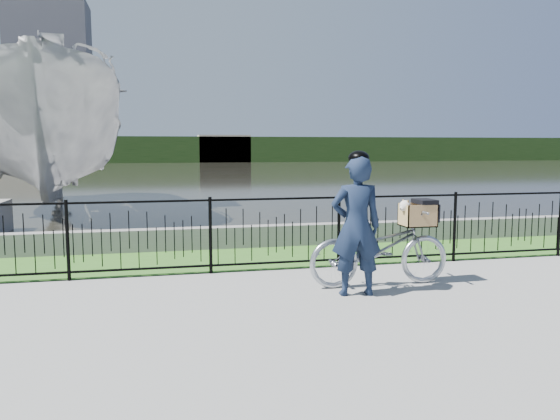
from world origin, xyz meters
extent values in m
plane|color=gray|center=(0.00, 0.00, 0.00)|extent=(120.00, 120.00, 0.00)
cube|color=#356820|center=(0.00, 2.60, 0.00)|extent=(60.00, 2.00, 0.01)
plane|color=black|center=(0.00, 33.00, 0.00)|extent=(120.00, 120.00, 0.00)
cube|color=slate|center=(0.00, 3.60, 0.20)|extent=(60.00, 0.30, 0.40)
cube|color=#213A16|center=(0.00, 60.00, 1.50)|extent=(120.00, 6.00, 3.00)
cube|color=#A09680|center=(-18.00, 58.00, 2.00)|extent=(8.00, 4.00, 4.00)
cube|color=#A09680|center=(6.00, 58.50, 1.60)|extent=(6.00, 3.00, 3.20)
imported|color=#A2A6AE|center=(1.17, 0.40, 0.52)|extent=(1.97, 0.69, 1.04)
cube|color=black|center=(1.72, 0.40, 0.80)|extent=(0.38, 0.18, 0.02)
cube|color=#A0794A|center=(1.72, 0.40, 0.81)|extent=(0.44, 0.34, 0.01)
cube|color=#A0794A|center=(1.72, 0.56, 0.95)|extent=(0.44, 0.01, 0.31)
cube|color=#A0794A|center=(1.72, 0.24, 0.95)|extent=(0.44, 0.02, 0.31)
cube|color=#A0794A|center=(1.94, 0.40, 0.95)|extent=(0.02, 0.34, 0.31)
cube|color=#A0794A|center=(1.51, 0.40, 0.95)|extent=(0.02, 0.34, 0.31)
cube|color=black|center=(1.82, 0.40, 1.14)|extent=(0.24, 0.35, 0.06)
cube|color=black|center=(1.96, 0.40, 0.99)|extent=(0.02, 0.35, 0.25)
ellipsoid|color=silver|center=(1.70, 0.40, 0.93)|extent=(0.31, 0.22, 0.20)
sphere|color=silver|center=(1.52, 0.38, 1.09)|extent=(0.15, 0.15, 0.15)
sphere|color=silver|center=(1.47, 0.36, 1.06)|extent=(0.07, 0.07, 0.07)
sphere|color=black|center=(1.45, 0.35, 1.05)|extent=(0.02, 0.02, 0.02)
cone|color=olive|center=(1.52, 0.44, 1.15)|extent=(0.06, 0.08, 0.08)
cone|color=olive|center=(1.54, 0.34, 1.15)|extent=(0.06, 0.08, 0.08)
imported|color=#131E34|center=(0.69, 0.02, 0.88)|extent=(0.69, 0.49, 1.77)
ellipsoid|color=black|center=(0.69, 0.02, 1.75)|extent=(0.26, 0.29, 0.18)
imported|color=#A7A7A7|center=(-4.71, 10.87, 2.11)|extent=(5.36, 11.32, 4.21)
cube|color=#3F3F47|center=(-4.71, 10.87, 5.21)|extent=(2.20, 1.60, 1.60)
camera|label=1|loc=(-1.74, -6.42, 1.89)|focal=35.00mm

